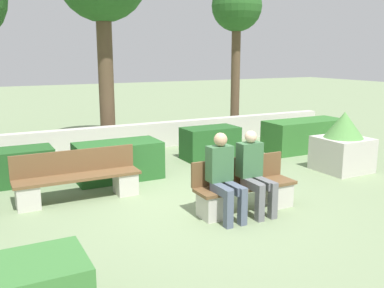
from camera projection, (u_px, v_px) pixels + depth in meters
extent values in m
plane|color=gray|center=(198.00, 202.00, 7.24)|extent=(60.00, 60.00, 0.00)
cube|color=beige|center=(117.00, 138.00, 11.00)|extent=(13.10, 0.30, 0.66)
cube|color=brown|center=(246.00, 186.00, 6.75)|extent=(1.70, 0.44, 0.05)
cube|color=brown|center=(238.00, 169.00, 6.91)|extent=(1.70, 0.05, 0.40)
cube|color=beige|center=(212.00, 206.00, 6.52)|extent=(0.36, 0.40, 0.39)
cube|color=beige|center=(277.00, 194.00, 7.07)|extent=(0.36, 0.40, 0.39)
cube|color=brown|center=(78.00, 177.00, 7.25)|extent=(2.12, 0.44, 0.05)
cube|color=brown|center=(75.00, 161.00, 7.41)|extent=(2.12, 0.04, 0.40)
cube|color=beige|center=(28.00, 197.00, 6.92)|extent=(0.36, 0.40, 0.39)
cube|color=beige|center=(126.00, 183.00, 7.67)|extent=(0.36, 0.40, 0.39)
cube|color=slate|center=(252.00, 185.00, 6.53)|extent=(0.14, 0.46, 0.13)
cube|color=slate|center=(263.00, 183.00, 6.62)|extent=(0.14, 0.46, 0.13)
cube|color=slate|center=(260.00, 203.00, 6.37)|extent=(0.11, 0.11, 0.57)
cube|color=slate|center=(273.00, 200.00, 6.48)|extent=(0.11, 0.11, 0.57)
cube|color=#3D6B42|center=(249.00, 159.00, 6.72)|extent=(0.38, 0.22, 0.54)
sphere|color=beige|center=(251.00, 137.00, 6.62)|extent=(0.19, 0.19, 0.19)
cube|color=#515B70|center=(222.00, 190.00, 6.28)|extent=(0.14, 0.46, 0.13)
cube|color=#515B70|center=(233.00, 188.00, 6.37)|extent=(0.14, 0.46, 0.13)
cube|color=#515B70|center=(229.00, 209.00, 6.12)|extent=(0.11, 0.11, 0.57)
cube|color=#515B70|center=(242.00, 206.00, 6.23)|extent=(0.11, 0.11, 0.57)
cube|color=#3D6B42|center=(219.00, 163.00, 6.47)|extent=(0.38, 0.22, 0.54)
sphere|color=tan|center=(220.00, 140.00, 6.37)|extent=(0.21, 0.21, 0.21)
cube|color=#235623|center=(210.00, 143.00, 10.19)|extent=(1.32, 0.73, 0.76)
cube|color=#33702D|center=(304.00, 135.00, 11.07)|extent=(2.17, 0.88, 0.80)
cube|color=#235623|center=(20.00, 166.00, 8.22)|extent=(1.24, 0.74, 0.68)
cube|color=#286028|center=(118.00, 161.00, 8.54)|extent=(1.68, 0.85, 0.74)
cube|color=beige|center=(342.00, 154.00, 9.14)|extent=(1.00, 1.00, 0.72)
cone|color=#569347|center=(344.00, 125.00, 9.01)|extent=(0.82, 0.82, 0.55)
cylinder|color=brown|center=(106.00, 76.00, 11.31)|extent=(0.40, 0.40, 3.78)
cylinder|color=brown|center=(235.00, 77.00, 13.44)|extent=(0.28, 0.28, 3.48)
sphere|color=#285B23|center=(237.00, 6.00, 13.00)|extent=(1.54, 1.54, 1.54)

